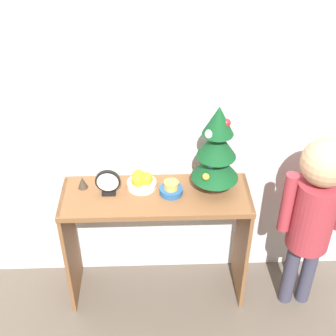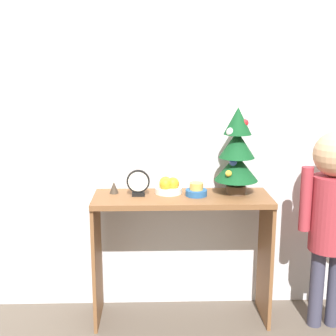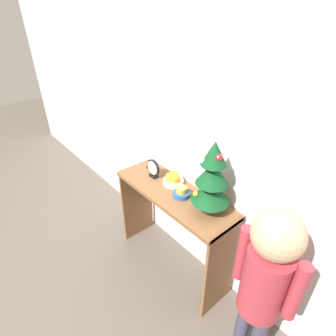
{
  "view_description": "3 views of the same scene",
  "coord_description": "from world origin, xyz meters",
  "views": [
    {
      "loc": [
        -0.0,
        -1.72,
        2.31
      ],
      "look_at": [
        0.06,
        0.15,
        0.94
      ],
      "focal_mm": 50.0,
      "sensor_mm": 36.0,
      "label": 1
    },
    {
      "loc": [
        -0.15,
        -2.35,
        1.48
      ],
      "look_at": [
        -0.08,
        0.18,
        0.92
      ],
      "focal_mm": 50.0,
      "sensor_mm": 36.0,
      "label": 2
    },
    {
      "loc": [
        1.15,
        -0.85,
        1.86
      ],
      "look_at": [
        -0.02,
        0.14,
        0.96
      ],
      "focal_mm": 28.0,
      "sensor_mm": 36.0,
      "label": 3
    }
  ],
  "objects": [
    {
      "name": "ground_plane",
      "position": [
        0.0,
        0.0,
        0.0
      ],
      "size": [
        12.0,
        12.0,
        0.0
      ],
      "primitive_type": "plane",
      "color": "brown"
    },
    {
      "name": "back_wall",
      "position": [
        0.0,
        0.39,
        1.25
      ],
      "size": [
        7.0,
        0.05,
        2.5
      ],
      "primitive_type": "cube",
      "color": "silver",
      "rests_on": "ground_plane"
    },
    {
      "name": "console_table",
      "position": [
        0.0,
        0.17,
        0.56
      ],
      "size": [
        1.0,
        0.34,
        0.75
      ],
      "color": "brown",
      "rests_on": "ground_plane"
    },
    {
      "name": "mini_tree",
      "position": [
        0.31,
        0.21,
        1.0
      ],
      "size": [
        0.25,
        0.25,
        0.49
      ],
      "color": "#4C3828",
      "rests_on": "console_table"
    },
    {
      "name": "fruit_bowl",
      "position": [
        -0.08,
        0.24,
        0.79
      ],
      "size": [
        0.16,
        0.16,
        0.09
      ],
      "color": "silver",
      "rests_on": "console_table"
    },
    {
      "name": "singing_bowl",
      "position": [
        0.08,
        0.18,
        0.78
      ],
      "size": [
        0.12,
        0.12,
        0.07
      ],
      "color": "#235189",
      "rests_on": "console_table"
    },
    {
      "name": "desk_clock",
      "position": [
        -0.25,
        0.18,
        0.83
      ],
      "size": [
        0.13,
        0.04,
        0.15
      ],
      "color": "black",
      "rests_on": "console_table"
    },
    {
      "name": "figurine",
      "position": [
        -0.39,
        0.24,
        0.79
      ],
      "size": [
        0.05,
        0.05,
        0.07
      ],
      "color": "#382D23",
      "rests_on": "console_table"
    },
    {
      "name": "child_figure",
      "position": [
        0.82,
        0.07,
        0.73
      ],
      "size": [
        0.36,
        0.24,
        1.13
      ],
      "color": "#38384C",
      "rests_on": "ground_plane"
    }
  ]
}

